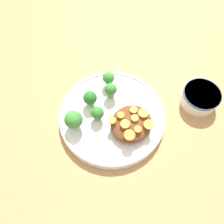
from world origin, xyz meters
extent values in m
plane|color=tan|center=(0.00, 0.00, 0.00)|extent=(4.00, 4.00, 0.00)
cylinder|color=white|center=(0.00, 0.00, 0.01)|extent=(0.28, 0.28, 0.02)
torus|color=white|center=(0.00, 0.00, 0.02)|extent=(0.28, 0.28, 0.01)
cylinder|color=white|center=(0.20, -0.14, 0.02)|extent=(0.10, 0.10, 0.05)
cylinder|color=#2D478C|center=(0.20, -0.14, 0.04)|extent=(0.10, 0.10, 0.01)
cylinder|color=white|center=(0.20, -0.14, 0.04)|extent=(0.08, 0.08, 0.01)
ellipsoid|color=brown|center=(0.01, -0.06, 0.04)|extent=(0.11, 0.10, 0.03)
cylinder|color=#7FA85B|center=(0.06, 0.07, 0.03)|extent=(0.01, 0.01, 0.02)
sphere|color=#3D8433|center=(0.06, 0.07, 0.05)|extent=(0.03, 0.03, 0.03)
cylinder|color=#759E51|center=(-0.09, 0.05, 0.03)|extent=(0.01, 0.01, 0.02)
sphere|color=#3D8433|center=(-0.09, 0.05, 0.06)|extent=(0.05, 0.05, 0.05)
cylinder|color=#759E51|center=(0.04, 0.04, 0.03)|extent=(0.02, 0.02, 0.02)
sphere|color=#3D8433|center=(0.04, 0.04, 0.05)|extent=(0.03, 0.03, 0.03)
cylinder|color=#7FA85B|center=(-0.01, 0.07, 0.03)|extent=(0.02, 0.02, 0.02)
sphere|color=#286B23|center=(-0.01, 0.07, 0.05)|extent=(0.04, 0.04, 0.04)
cylinder|color=#7FA85B|center=(-0.03, 0.02, 0.03)|extent=(0.02, 0.02, 0.02)
sphere|color=#337A2D|center=(-0.03, 0.02, 0.05)|extent=(0.03, 0.03, 0.03)
cylinder|color=orange|center=(-0.01, -0.05, 0.06)|extent=(0.02, 0.02, 0.01)
cylinder|color=orange|center=(0.03, -0.10, 0.06)|extent=(0.03, 0.03, 0.00)
cylinder|color=orange|center=(-0.03, -0.08, 0.06)|extent=(0.03, 0.03, 0.01)
cylinder|color=orange|center=(0.03, -0.04, 0.06)|extent=(0.02, 0.02, 0.01)
cylinder|color=orange|center=(0.00, -0.08, 0.06)|extent=(0.02, 0.02, 0.00)
cylinder|color=orange|center=(0.02, -0.06, 0.06)|extent=(0.02, 0.02, 0.01)
cylinder|color=orange|center=(0.04, -0.07, 0.06)|extent=(0.03, 0.03, 0.01)
cylinder|color=orange|center=(0.00, -0.03, 0.06)|extent=(0.02, 0.02, 0.01)
cylinder|color=orange|center=(-0.03, -0.02, 0.06)|extent=(0.02, 0.02, 0.01)
camera|label=1|loc=(-0.19, -0.18, 0.54)|focal=35.00mm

